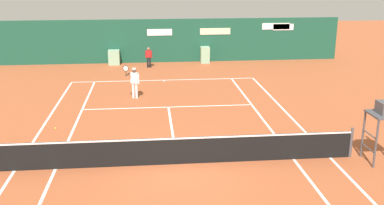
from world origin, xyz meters
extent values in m
plane|color=#A8512D|center=(0.00, 0.00, 0.00)|extent=(80.00, 80.00, 0.00)
cube|color=white|center=(0.00, 11.70, 0.00)|extent=(10.60, 0.10, 0.01)
cube|color=white|center=(-5.30, 0.00, 0.00)|extent=(0.10, 23.40, 0.01)
cube|color=white|center=(-4.00, 0.00, 0.00)|extent=(0.10, 23.40, 0.01)
cube|color=white|center=(4.00, 0.00, 0.00)|extent=(0.10, 23.40, 0.01)
cube|color=white|center=(5.30, 0.00, 0.00)|extent=(0.10, 23.40, 0.01)
cube|color=white|center=(0.00, 6.40, 0.00)|extent=(8.00, 0.10, 0.01)
cube|color=white|center=(0.00, 3.20, 0.00)|extent=(0.10, 6.40, 0.01)
cube|color=white|center=(0.00, 11.55, 0.00)|extent=(0.10, 0.24, 0.01)
cylinder|color=#4C4C51|center=(6.00, 0.00, 0.53)|extent=(0.10, 0.10, 1.07)
cube|color=black|center=(0.00, 0.00, 0.47)|extent=(12.00, 0.03, 0.95)
cube|color=white|center=(0.00, 0.00, 0.92)|extent=(12.00, 0.04, 0.06)
cube|color=#194C38|center=(0.00, 17.00, 1.48)|extent=(25.00, 0.24, 2.96)
cube|color=beige|center=(3.77, 16.86, 2.10)|extent=(2.10, 0.02, 0.44)
cube|color=white|center=(8.57, 16.86, 2.33)|extent=(1.45, 0.02, 0.44)
cube|color=white|center=(-0.07, 16.86, 2.08)|extent=(1.70, 0.02, 0.44)
cube|color=white|center=(8.04, 16.86, 2.40)|extent=(1.96, 0.02, 0.44)
cube|color=#8CB793|center=(-3.19, 16.45, 0.49)|extent=(0.75, 0.70, 0.98)
cube|color=#8CB793|center=(3.01, 16.45, 0.56)|extent=(0.60, 0.70, 1.11)
cylinder|color=#47474C|center=(6.40, -0.90, 0.83)|extent=(0.07, 0.07, 1.65)
cylinder|color=#47474C|center=(6.40, 0.00, 0.83)|extent=(0.07, 0.07, 1.65)
cylinder|color=#47474C|center=(6.40, -0.45, 0.50)|extent=(0.04, 0.81, 0.04)
cylinder|color=#47474C|center=(6.40, -0.45, 0.99)|extent=(0.04, 0.81, 0.04)
cylinder|color=white|center=(-1.51, 8.07, 0.39)|extent=(0.13, 0.13, 0.78)
cylinder|color=white|center=(-1.68, 8.13, 0.39)|extent=(0.13, 0.13, 0.78)
cube|color=white|center=(-1.60, 8.10, 1.05)|extent=(0.40, 0.30, 0.54)
sphere|color=brown|center=(-1.60, 8.10, 1.43)|extent=(0.21, 0.21, 0.21)
cylinder|color=white|center=(-1.60, 8.10, 1.51)|extent=(0.20, 0.20, 0.06)
cylinder|color=white|center=(-1.39, 8.03, 1.01)|extent=(0.08, 0.08, 0.52)
cylinder|color=brown|center=(-1.89, 7.93, 1.27)|extent=(0.26, 0.52, 0.08)
cylinder|color=black|center=(-1.98, 7.69, 1.38)|extent=(0.03, 0.03, 0.22)
torus|color=black|center=(-1.98, 7.69, 1.63)|extent=(0.29, 0.13, 0.30)
cylinder|color=silver|center=(-1.98, 7.69, 1.63)|extent=(0.24, 0.10, 0.26)
cylinder|color=black|center=(-0.78, 15.26, 0.34)|extent=(0.11, 0.11, 0.68)
cylinder|color=black|center=(-0.93, 15.28, 0.34)|extent=(0.11, 0.11, 0.68)
cube|color=#AD1E1E|center=(-0.85, 15.27, 0.91)|extent=(0.32, 0.20, 0.47)
sphere|color=#8C664C|center=(-0.85, 15.27, 1.24)|extent=(0.19, 0.19, 0.19)
cylinder|color=#AD1E1E|center=(-0.67, 15.25, 0.88)|extent=(0.07, 0.07, 0.46)
cylinder|color=#AD1E1E|center=(-1.04, 15.29, 0.88)|extent=(0.07, 0.07, 0.46)
sphere|color=#CCE033|center=(-4.73, 3.86, 0.03)|extent=(0.07, 0.07, 0.07)
camera|label=1|loc=(-0.86, -13.69, 6.31)|focal=41.75mm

